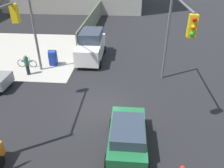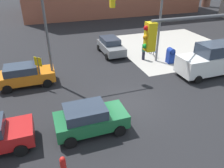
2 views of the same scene
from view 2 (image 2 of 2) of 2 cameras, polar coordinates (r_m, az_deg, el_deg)
The scene contains 14 objects.
ground_plane at distance 14.66m, azimuth 4.78°, elevation -4.80°, with size 120.00×120.00×0.00m, color black.
sidewalk_corner at distance 25.89m, azimuth 15.26°, elevation 9.48°, with size 12.00×12.00×0.01m, color #ADA89E.
traffic_signal_nw_corner at distance 16.19m, azimuth -9.89°, elevation 15.95°, with size 5.17×0.36×6.50m.
traffic_signal_se_corner at distance 10.36m, azimuth 26.82°, elevation 6.53°, with size 6.32×0.36×6.50m.
street_lamp_corner at distance 19.78m, azimuth 12.30°, elevation 18.25°, with size 2.26×1.78×8.00m.
warning_sign_two_way at distance 16.54m, azimuth -18.57°, elevation 4.25°, with size 0.48×0.48×2.40m.
mailbox_blue at distance 21.03m, azimuth 15.03°, elevation 7.33°, with size 0.56×0.64×1.43m.
fire_hydrant at distance 10.23m, azimuth -12.65°, elevation -19.93°, with size 0.26×0.26×0.94m.
coupe_orange at distance 17.57m, azimuth -21.71°, elevation 2.24°, with size 4.08×2.02×1.62m.
sedan_gray at distance 22.53m, azimuth -0.34°, elevation 9.94°, with size 2.02×4.17×1.62m.
hatchback_green at distance 11.88m, azimuth -5.84°, elevation -8.91°, with size 3.86×2.02×1.62m.
van_white_delivery at distance 19.61m, azimuth 24.56°, elevation 5.76°, with size 5.40×2.32×2.62m.
pedestrian_crossing at distance 21.19m, azimuth 8.30°, elevation 8.61°, with size 0.36×0.36×1.75m.
bicycle_leaning_on_fence at distance 22.60m, azimuth 10.59°, elevation 8.17°, with size 0.05×1.75×0.97m.
Camera 2 is at (-5.19, -11.10, 8.04)m, focal length 35.00 mm.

